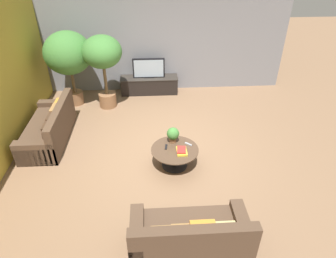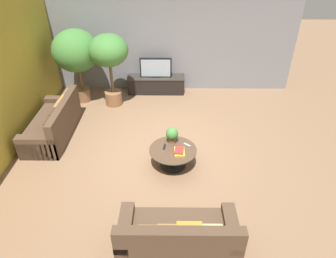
{
  "view_description": "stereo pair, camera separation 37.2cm",
  "coord_description": "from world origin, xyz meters",
  "px_view_note": "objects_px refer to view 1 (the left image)",
  "views": [
    {
      "loc": [
        -0.22,
        -5.22,
        4.04
      ],
      "look_at": [
        0.1,
        0.07,
        0.55
      ],
      "focal_mm": 32.0,
      "sensor_mm": 36.0,
      "label": 1
    },
    {
      "loc": [
        0.15,
        -5.23,
        4.04
      ],
      "look_at": [
        0.1,
        0.07,
        0.55
      ],
      "focal_mm": 32.0,
      "sensor_mm": 36.0,
      "label": 2
    }
  ],
  "objects_px": {
    "coffee_table": "(175,154)",
    "potted_palm_corner": "(102,57)",
    "couch_by_wall": "(50,129)",
    "television": "(149,68)",
    "couch_near_entry": "(190,237)",
    "potted_palm_tall": "(68,55)",
    "potted_plant_tabletop": "(173,134)",
    "media_console": "(149,85)"
  },
  "relations": [
    {
      "from": "television",
      "to": "potted_plant_tabletop",
      "type": "bearing_deg",
      "value": -81.64
    },
    {
      "from": "media_console",
      "to": "couch_near_entry",
      "type": "distance_m",
      "value": 5.42
    },
    {
      "from": "couch_near_entry",
      "to": "couch_by_wall",
      "type": "bearing_deg",
      "value": -47.43
    },
    {
      "from": "couch_by_wall",
      "to": "potted_palm_tall",
      "type": "bearing_deg",
      "value": 172.18
    },
    {
      "from": "television",
      "to": "couch_by_wall",
      "type": "height_order",
      "value": "television"
    },
    {
      "from": "coffee_table",
      "to": "potted_palm_corner",
      "type": "height_order",
      "value": "potted_palm_corner"
    },
    {
      "from": "coffee_table",
      "to": "couch_by_wall",
      "type": "relative_size",
      "value": 0.49
    },
    {
      "from": "potted_plant_tabletop",
      "to": "potted_palm_corner",
      "type": "bearing_deg",
      "value": 124.06
    },
    {
      "from": "coffee_table",
      "to": "potted_plant_tabletop",
      "type": "bearing_deg",
      "value": 94.28
    },
    {
      "from": "coffee_table",
      "to": "couch_near_entry",
      "type": "relative_size",
      "value": 0.55
    },
    {
      "from": "media_console",
      "to": "potted_palm_corner",
      "type": "height_order",
      "value": "potted_palm_corner"
    },
    {
      "from": "media_console",
      "to": "coffee_table",
      "type": "xyz_separation_m",
      "value": [
        0.48,
        -3.41,
        0.03
      ]
    },
    {
      "from": "coffee_table",
      "to": "potted_palm_tall",
      "type": "distance_m",
      "value": 3.98
    },
    {
      "from": "potted_plant_tabletop",
      "to": "media_console",
      "type": "bearing_deg",
      "value": 98.36
    },
    {
      "from": "couch_near_entry",
      "to": "coffee_table",
      "type": "bearing_deg",
      "value": -88.03
    },
    {
      "from": "television",
      "to": "couch_by_wall",
      "type": "bearing_deg",
      "value": -134.93
    },
    {
      "from": "couch_near_entry",
      "to": "potted_palm_tall",
      "type": "distance_m",
      "value": 5.6
    },
    {
      "from": "couch_by_wall",
      "to": "potted_palm_corner",
      "type": "relative_size",
      "value": 1.0
    },
    {
      "from": "couch_by_wall",
      "to": "potted_palm_corner",
      "type": "xyz_separation_m",
      "value": [
        1.14,
        1.53,
        1.12
      ]
    },
    {
      "from": "television",
      "to": "potted_plant_tabletop",
      "type": "height_order",
      "value": "television"
    },
    {
      "from": "television",
      "to": "potted_plant_tabletop",
      "type": "relative_size",
      "value": 2.78
    },
    {
      "from": "couch_near_entry",
      "to": "media_console",
      "type": "bearing_deg",
      "value": -84.17
    },
    {
      "from": "couch_by_wall",
      "to": "potted_plant_tabletop",
      "type": "bearing_deg",
      "value": 72.85
    },
    {
      "from": "couch_by_wall",
      "to": "potted_plant_tabletop",
      "type": "distance_m",
      "value": 2.9
    },
    {
      "from": "potted_palm_corner",
      "to": "potted_plant_tabletop",
      "type": "distance_m",
      "value": 2.99
    },
    {
      "from": "coffee_table",
      "to": "couch_by_wall",
      "type": "height_order",
      "value": "couch_by_wall"
    },
    {
      "from": "television",
      "to": "potted_palm_tall",
      "type": "bearing_deg",
      "value": -164.94
    },
    {
      "from": "couch_by_wall",
      "to": "potted_palm_tall",
      "type": "xyz_separation_m",
      "value": [
        0.24,
        1.74,
        1.12
      ]
    },
    {
      "from": "couch_by_wall",
      "to": "potted_palm_corner",
      "type": "bearing_deg",
      "value": 143.4
    },
    {
      "from": "couch_by_wall",
      "to": "potted_plant_tabletop",
      "type": "height_order",
      "value": "couch_by_wall"
    },
    {
      "from": "potted_palm_tall",
      "to": "potted_plant_tabletop",
      "type": "xyz_separation_m",
      "value": [
        2.51,
        -2.59,
        -0.81
      ]
    },
    {
      "from": "coffee_table",
      "to": "television",
      "type": "bearing_deg",
      "value": 98.05
    },
    {
      "from": "television",
      "to": "couch_near_entry",
      "type": "bearing_deg",
      "value": -84.17
    },
    {
      "from": "couch_near_entry",
      "to": "potted_palm_corner",
      "type": "height_order",
      "value": "potted_palm_corner"
    },
    {
      "from": "television",
      "to": "couch_near_entry",
      "type": "xyz_separation_m",
      "value": [
        0.55,
        -5.39,
        -0.48
      ]
    },
    {
      "from": "couch_by_wall",
      "to": "couch_near_entry",
      "type": "relative_size",
      "value": 1.12
    },
    {
      "from": "coffee_table",
      "to": "potted_palm_tall",
      "type": "xyz_separation_m",
      "value": [
        -2.53,
        2.85,
        1.12
      ]
    },
    {
      "from": "television",
      "to": "couch_near_entry",
      "type": "relative_size",
      "value": 0.52
    },
    {
      "from": "coffee_table",
      "to": "couch_by_wall",
      "type": "xyz_separation_m",
      "value": [
        -2.77,
        1.11,
        0.0
      ]
    },
    {
      "from": "media_console",
      "to": "potted_palm_corner",
      "type": "distance_m",
      "value": 1.8
    },
    {
      "from": "coffee_table",
      "to": "potted_palm_tall",
      "type": "bearing_deg",
      "value": 131.58
    },
    {
      "from": "media_console",
      "to": "television",
      "type": "xyz_separation_m",
      "value": [
        -0.0,
        -0.0,
        0.51
      ]
    }
  ]
}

